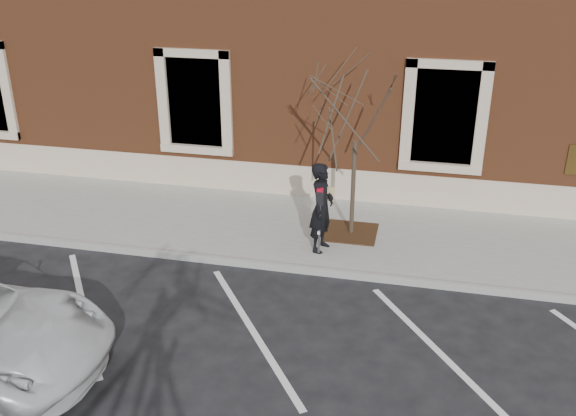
# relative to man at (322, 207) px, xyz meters

# --- Properties ---
(ground) EXTENTS (120.00, 120.00, 0.00)m
(ground) POSITION_rel_man_xyz_m (-0.67, -0.77, -1.10)
(ground) COLOR #28282B
(ground) RESTS_ON ground
(sidewalk_near) EXTENTS (40.00, 3.50, 0.15)m
(sidewalk_near) POSITION_rel_man_xyz_m (-0.67, 0.98, -1.03)
(sidewalk_near) COLOR #B7B6AC
(sidewalk_near) RESTS_ON ground
(curb_near) EXTENTS (40.00, 0.12, 0.15)m
(curb_near) POSITION_rel_man_xyz_m (-0.67, -0.82, -1.03)
(curb_near) COLOR #9E9E99
(curb_near) RESTS_ON ground
(parking_stripes) EXTENTS (28.00, 4.40, 0.01)m
(parking_stripes) POSITION_rel_man_xyz_m (-0.67, -2.97, -1.10)
(parking_stripes) COLOR silver
(parking_stripes) RESTS_ON ground
(building_civic) EXTENTS (40.00, 8.62, 8.00)m
(building_civic) POSITION_rel_man_xyz_m (-0.67, 6.97, 2.89)
(building_civic) COLOR brown
(building_civic) RESTS_ON ground
(man) EXTENTS (0.60, 0.78, 1.91)m
(man) POSITION_rel_man_xyz_m (0.00, 0.00, 0.00)
(man) COLOR black
(man) RESTS_ON sidewalk_near
(parking_meter) EXTENTS (0.13, 0.10, 1.46)m
(parking_meter) POSITION_rel_man_xyz_m (-0.01, -0.22, 0.06)
(parking_meter) COLOR #595B60
(parking_meter) RESTS_ON sidewalk_near
(tree_grate) EXTENTS (1.13, 1.13, 0.03)m
(tree_grate) POSITION_rel_man_xyz_m (0.52, 0.90, -0.94)
(tree_grate) COLOR #482A17
(tree_grate) RESTS_ON sidewalk_near
(sapling) EXTENTS (2.32, 2.32, 3.87)m
(sapling) POSITION_rel_man_xyz_m (0.52, 0.90, 1.75)
(sapling) COLOR #3E2E25
(sapling) RESTS_ON sidewalk_near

